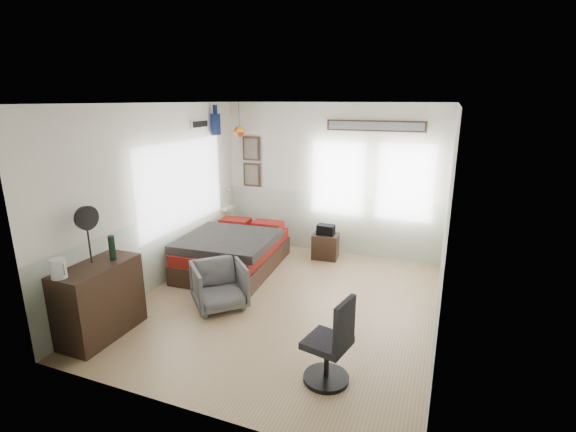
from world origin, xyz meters
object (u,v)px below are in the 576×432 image
(bed, at_px, (234,251))
(nightstand, at_px, (325,246))
(dresser, at_px, (100,300))
(task_chair, at_px, (332,349))
(armchair, at_px, (219,285))

(bed, bearing_deg, nightstand, 34.01)
(dresser, relative_size, task_chair, 1.08)
(bed, relative_size, armchair, 2.95)
(nightstand, distance_m, task_chair, 3.42)
(dresser, distance_m, nightstand, 3.85)
(task_chair, bearing_deg, nightstand, 119.55)
(nightstand, bearing_deg, bed, -147.38)
(dresser, height_order, armchair, dresser)
(task_chair, bearing_deg, armchair, 164.00)
(task_chair, bearing_deg, bed, 148.02)
(bed, xyz_separation_m, armchair, (0.46, -1.26, 0.01))
(bed, xyz_separation_m, dresser, (-0.49, -2.39, 0.15))
(dresser, xyz_separation_m, armchair, (0.95, 1.14, -0.14))
(bed, distance_m, armchair, 1.34)
(dresser, bearing_deg, task_chair, 2.89)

